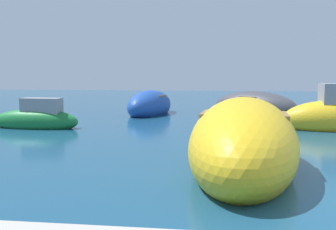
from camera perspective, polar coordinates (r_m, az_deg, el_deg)
name	(u,v)px	position (r m, az deg, el deg)	size (l,w,h in m)	color
moored_boat_1	(243,144)	(8.30, 11.48, -4.38)	(2.80, 5.75, 2.04)	gold
moored_boat_3	(150,105)	(19.30, -2.78, 1.47)	(2.57, 4.50, 1.60)	#1E479E
moored_boat_4	(336,116)	(15.23, 24.36, -0.16)	(3.77, 1.58, 2.05)	gold
moored_boat_5	(254,107)	(18.90, 13.10, 1.20)	(4.65, 4.01, 1.58)	#3F3F47
moored_boat_7	(36,119)	(15.22, -19.57, -0.59)	(3.49, 1.19, 1.38)	#197233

